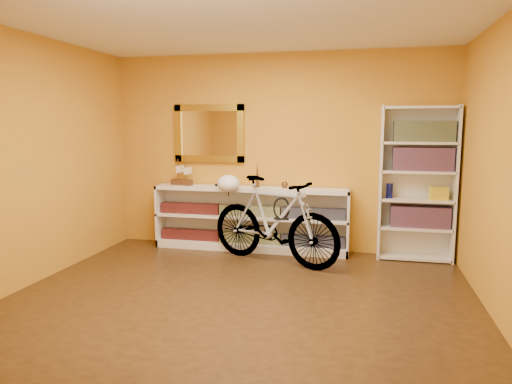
% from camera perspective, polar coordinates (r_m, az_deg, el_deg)
% --- Properties ---
extents(floor, '(4.50, 4.00, 0.01)m').
position_cam_1_polar(floor, '(4.63, -2.01, -13.00)').
color(floor, '#301D0D').
rests_on(floor, ground).
extents(ceiling, '(4.50, 4.00, 0.01)m').
position_cam_1_polar(ceiling, '(4.42, -2.19, 20.42)').
color(ceiling, silver).
rests_on(ceiling, ground).
extents(back_wall, '(4.50, 0.01, 2.60)m').
position_cam_1_polar(back_wall, '(6.29, 2.70, 4.80)').
color(back_wall, '#BC7C1C').
rests_on(back_wall, ground).
extents(left_wall, '(0.01, 4.00, 2.60)m').
position_cam_1_polar(left_wall, '(5.38, -25.99, 3.43)').
color(left_wall, '#BC7C1C').
rests_on(left_wall, ground).
extents(right_wall, '(0.01, 4.00, 2.60)m').
position_cam_1_polar(right_wall, '(4.33, 28.09, 2.35)').
color(right_wall, '#BC7C1C').
rests_on(right_wall, ground).
extents(gilt_mirror, '(0.98, 0.06, 0.78)m').
position_cam_1_polar(gilt_mirror, '(6.48, -5.71, 7.08)').
color(gilt_mirror, olive).
rests_on(gilt_mirror, back_wall).
extents(wall_socket, '(0.09, 0.02, 0.09)m').
position_cam_1_polar(wall_socket, '(6.32, 10.69, -4.95)').
color(wall_socket, silver).
rests_on(wall_socket, back_wall).
extents(console_unit, '(2.60, 0.35, 0.85)m').
position_cam_1_polar(console_unit, '(6.28, -0.67, -3.24)').
color(console_unit, silver).
rests_on(console_unit, floor).
extents(cd_row_lower, '(2.50, 0.13, 0.14)m').
position_cam_1_polar(cd_row_lower, '(6.32, -0.71, -5.55)').
color(cd_row_lower, black).
rests_on(cd_row_lower, console_unit).
extents(cd_row_upper, '(2.50, 0.13, 0.14)m').
position_cam_1_polar(cd_row_upper, '(6.24, -0.72, -2.29)').
color(cd_row_upper, navy).
rests_on(cd_row_upper, console_unit).
extents(model_ship, '(0.32, 0.17, 0.36)m').
position_cam_1_polar(model_ship, '(6.49, -9.01, 2.41)').
color(model_ship, '#3F2211').
rests_on(model_ship, console_unit).
extents(toy_car, '(0.00, 0.00, 0.00)m').
position_cam_1_polar(toy_car, '(6.33, -4.42, 0.72)').
color(toy_car, black).
rests_on(toy_car, console_unit).
extents(bronze_ornament, '(0.06, 0.06, 0.34)m').
position_cam_1_polar(bronze_ornament, '(6.17, 0.17, 2.16)').
color(bronze_ornament, '#54381D').
rests_on(bronze_ornament, console_unit).
extents(decorative_orb, '(0.09, 0.09, 0.09)m').
position_cam_1_polar(decorative_orb, '(6.12, 3.50, 0.88)').
color(decorative_orb, '#54381D').
rests_on(decorative_orb, console_unit).
extents(bookcase, '(0.90, 0.30, 1.90)m').
position_cam_1_polar(bookcase, '(6.08, 18.92, 0.95)').
color(bookcase, silver).
rests_on(bookcase, floor).
extents(book_row_a, '(0.70, 0.22, 0.26)m').
position_cam_1_polar(book_row_a, '(6.15, 19.21, -2.81)').
color(book_row_a, maroon).
rests_on(book_row_a, bookcase).
extents(book_row_b, '(0.70, 0.22, 0.28)m').
position_cam_1_polar(book_row_b, '(6.06, 19.52, 3.79)').
color(book_row_b, maroon).
rests_on(book_row_b, bookcase).
extents(book_row_c, '(0.70, 0.22, 0.25)m').
position_cam_1_polar(book_row_c, '(6.05, 19.67, 6.96)').
color(book_row_c, navy).
rests_on(book_row_c, bookcase).
extents(travel_mug, '(0.08, 0.08, 0.18)m').
position_cam_1_polar(travel_mug, '(6.05, 15.86, 0.15)').
color(travel_mug, navy).
rests_on(travel_mug, bookcase).
extents(red_tin, '(0.18, 0.18, 0.19)m').
position_cam_1_polar(red_tin, '(6.05, 17.26, 6.79)').
color(red_tin, maroon).
rests_on(red_tin, bookcase).
extents(yellow_bag, '(0.22, 0.16, 0.16)m').
position_cam_1_polar(yellow_bag, '(6.09, 21.25, -0.17)').
color(yellow_bag, gold).
rests_on(yellow_bag, bookcase).
extents(bicycle, '(1.08, 1.84, 1.05)m').
position_cam_1_polar(bicycle, '(5.66, 2.18, -3.46)').
color(bicycle, silver).
rests_on(bicycle, floor).
extents(helmet, '(0.29, 0.28, 0.22)m').
position_cam_1_polar(helmet, '(5.98, -3.36, 1.04)').
color(helmet, white).
rests_on(helmet, bicycle).
extents(u_lock, '(0.20, 0.02, 0.20)m').
position_cam_1_polar(u_lock, '(5.58, 3.10, -1.99)').
color(u_lock, black).
rests_on(u_lock, bicycle).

